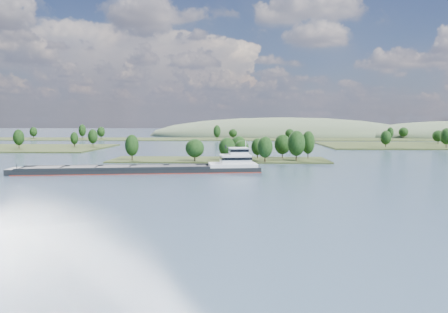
{
  "coord_description": "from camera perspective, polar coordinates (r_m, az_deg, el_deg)",
  "views": [
    {
      "loc": [
        10.03,
        -22.03,
        18.73
      ],
      "look_at": [
        4.23,
        130.0,
        6.0
      ],
      "focal_mm": 35.0,
      "sensor_mm": 36.0,
      "label": 1
    }
  ],
  "objects": [
    {
      "name": "ground",
      "position": [
        143.61,
        -1.84,
        -2.71
      ],
      "size": [
        1800.0,
        1800.0,
        0.0
      ],
      "primitive_type": "plane",
      "color": "#3D526A",
      "rests_on": "ground"
    },
    {
      "name": "cargo_barge",
      "position": [
        158.67,
        -8.91,
        -1.51
      ],
      "size": [
        88.63,
        23.49,
        11.91
      ],
      "color": "black",
      "rests_on": "ground"
    },
    {
      "name": "hill_west",
      "position": [
        524.75,
        7.65,
        2.69
      ],
      "size": [
        320.0,
        160.0,
        44.0
      ],
      "primitive_type": "ellipsoid",
      "color": "#4A5C3F",
      "rests_on": "ground"
    },
    {
      "name": "tree_island",
      "position": [
        201.38,
        1.45,
        0.59
      ],
      "size": [
        100.0,
        31.01,
        14.75
      ],
      "color": "#283417",
      "rests_on": "ground"
    },
    {
      "name": "back_shoreline",
      "position": [
        422.14,
        1.9,
        2.32
      ],
      "size": [
        900.0,
        60.0,
        15.2
      ],
      "color": "#283417",
      "rests_on": "ground"
    }
  ]
}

